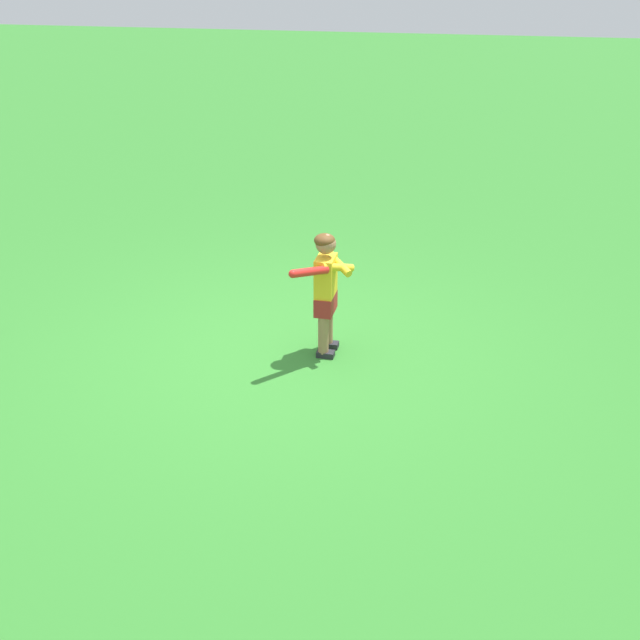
# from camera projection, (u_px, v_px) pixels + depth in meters

# --- Properties ---
(ground_plane) EXTENTS (40.00, 40.00, 0.00)m
(ground_plane) POSITION_uv_depth(u_px,v_px,m) (281.00, 353.00, 7.34)
(ground_plane) COLOR #2D7528
(child_batter) EXTENTS (0.48, 0.56, 1.08)m
(child_batter) POSITION_uv_depth(u_px,v_px,m) (326.00, 283.00, 7.07)
(child_batter) COLOR #232328
(child_batter) RESTS_ON ground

